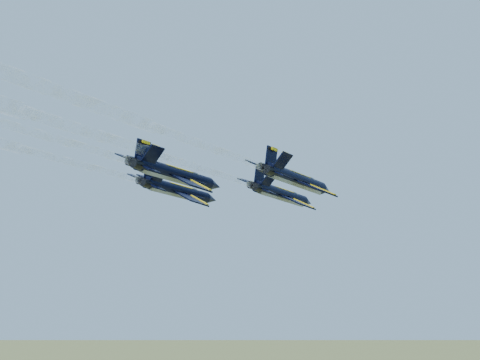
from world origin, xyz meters
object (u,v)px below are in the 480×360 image
at_px(jet_lead, 282,195).
at_px(jet_left, 179,191).
at_px(jet_slot, 177,175).
at_px(jet_right, 297,180).

height_order(jet_lead, jet_left, same).
height_order(jet_left, jet_slot, same).
bearing_deg(jet_lead, jet_slot, -91.13).
bearing_deg(jet_right, jet_left, -177.51).
relative_size(jet_left, jet_slot, 1.00).
distance_m(jet_lead, jet_slot, 24.63).
xyz_separation_m(jet_left, jet_slot, (7.99, -13.26, 0.00)).
bearing_deg(jet_lead, jet_right, -50.21).
bearing_deg(jet_left, jet_right, 2.49).
xyz_separation_m(jet_lead, jet_slot, (-4.26, -24.26, 0.00)).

